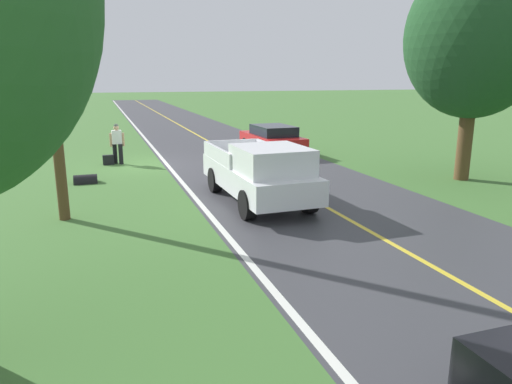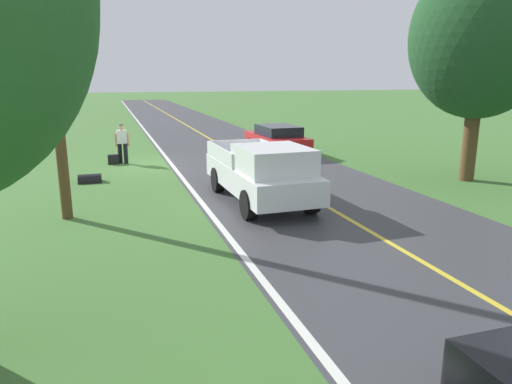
% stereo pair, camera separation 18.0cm
% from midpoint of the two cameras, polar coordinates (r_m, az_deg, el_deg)
% --- Properties ---
extents(ground_plane, '(200.00, 200.00, 0.00)m').
position_cam_midpoint_polar(ground_plane, '(20.95, -12.21, 3.29)').
color(ground_plane, '#427033').
extents(road_surface, '(7.18, 120.00, 0.00)m').
position_cam_midpoint_polar(road_surface, '(21.73, -1.06, 3.98)').
color(road_surface, '#3D3D42').
rests_on(road_surface, ground).
extents(lane_edge_line, '(0.16, 117.60, 0.00)m').
position_cam_midpoint_polar(lane_edge_line, '(21.03, -10.02, 3.45)').
color(lane_edge_line, silver).
rests_on(lane_edge_line, ground).
extents(lane_centre_line, '(0.14, 117.60, 0.00)m').
position_cam_midpoint_polar(lane_centre_line, '(21.73, -1.07, 3.99)').
color(lane_centre_line, gold).
rests_on(lane_centre_line, ground).
extents(hitchhiker_walking, '(0.62, 0.51, 1.75)m').
position_cam_midpoint_polar(hitchhiker_walking, '(21.33, -15.66, 5.95)').
color(hitchhiker_walking, black).
rests_on(hitchhiker_walking, ground).
extents(suitcase_carried, '(0.47, 0.22, 0.42)m').
position_cam_midpoint_polar(suitcase_carried, '(21.33, -16.63, 3.79)').
color(suitcase_carried, black).
rests_on(suitcase_carried, ground).
extents(pickup_truck_passing, '(2.20, 5.45, 1.82)m').
position_cam_midpoint_polar(pickup_truck_passing, '(13.95, 1.20, 2.48)').
color(pickup_truck_passing, silver).
rests_on(pickup_truck_passing, ground).
extents(tree_far_side_near, '(4.82, 4.82, 7.78)m').
position_cam_midpoint_polar(tree_far_side_near, '(18.69, 25.84, 16.43)').
color(tree_far_side_near, brown).
rests_on(tree_far_side_near, ground).
extents(sedan_near_oncoming, '(2.05, 4.46, 1.41)m').
position_cam_midpoint_polar(sedan_near_oncoming, '(23.12, 2.78, 6.44)').
color(sedan_near_oncoming, red).
rests_on(sedan_near_oncoming, ground).
extents(utility_pole_roadside, '(0.28, 0.28, 7.74)m').
position_cam_midpoint_polar(utility_pole_roadside, '(13.11, -22.95, 13.48)').
color(utility_pole_roadside, brown).
rests_on(utility_pole_roadside, ground).
extents(drainage_culvert, '(0.80, 0.60, 0.60)m').
position_cam_midpoint_polar(drainage_culvert, '(17.96, -19.14, 1.12)').
color(drainage_culvert, black).
rests_on(drainage_culvert, ground).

